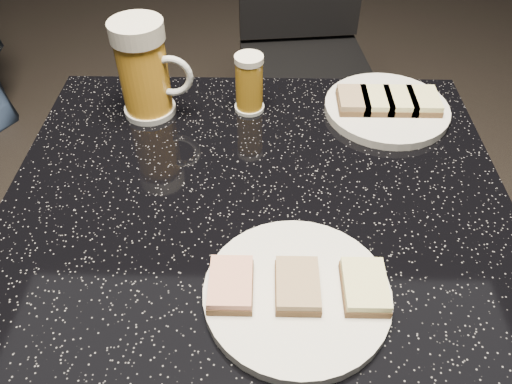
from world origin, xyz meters
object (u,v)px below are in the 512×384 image
at_px(chair, 304,48).
at_px(plate_small, 386,109).
at_px(beer_mug, 145,70).
at_px(beer_tumbler, 249,84).
at_px(plate_large, 297,294).
at_px(table, 256,318).

bearing_deg(chair, plate_small, -83.07).
bearing_deg(beer_mug, beer_tumbler, 4.10).
xyz_separation_m(beer_mug, beer_tumbler, (0.16, 0.01, -0.03)).
distance_m(plate_large, table, 0.28).
relative_size(plate_small, beer_tumbler, 2.09).
relative_size(plate_large, plate_small, 1.04).
xyz_separation_m(plate_large, chair, (0.08, 1.06, -0.26)).
xyz_separation_m(plate_large, table, (-0.05, 0.12, -0.25)).
bearing_deg(beer_tumbler, beer_mug, -175.90).
height_order(table, beer_mug, beer_mug).
bearing_deg(table, beer_tumbler, 93.58).
distance_m(plate_small, chair, 0.74).
xyz_separation_m(plate_large, beer_tumbler, (-0.06, 0.37, 0.04)).
height_order(beer_mug, beer_tumbler, beer_mug).
xyz_separation_m(plate_large, plate_small, (0.16, 0.37, 0.00)).
distance_m(plate_small, table, 0.41).
distance_m(plate_small, beer_mug, 0.40).
bearing_deg(beer_mug, plate_small, 0.81).
height_order(beer_tumbler, chair, chair).
relative_size(beer_mug, chair, 0.18).
bearing_deg(beer_tumbler, chair, 78.06).
bearing_deg(plate_large, plate_small, 66.00).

